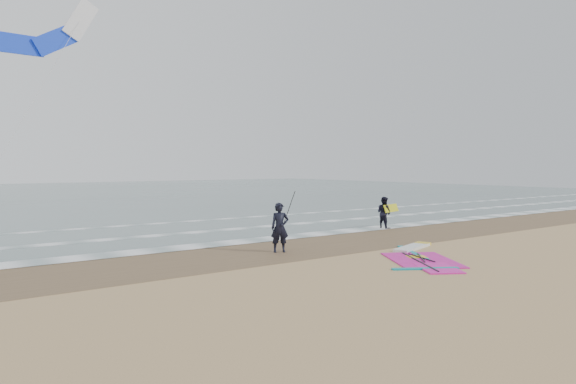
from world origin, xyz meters
TOP-DOWN VIEW (x-y plane):
  - ground at (0.00, 0.00)m, footprint 120.00×120.00m
  - sea_water at (0.00, 48.00)m, footprint 120.00×80.00m
  - wet_sand_band at (0.00, 6.00)m, footprint 120.00×5.00m
  - foam_waterline at (0.00, 10.44)m, footprint 120.00×9.15m
  - windsurf_rig at (1.45, 1.65)m, footprint 4.86×4.60m
  - person_standing at (-1.90, 5.29)m, footprint 0.77×0.65m
  - person_walking at (6.28, 7.96)m, footprint 0.68×0.83m
  - held_pole at (-1.60, 5.29)m, footprint 0.17×0.86m
  - carried_kiteboard at (6.68, 7.86)m, footprint 1.30×0.51m
  - surf_kite at (-8.76, 14.91)m, footprint 6.70×3.94m

SIDE VIEW (x-z plane):
  - ground at x=0.00m, z-range 0.00..0.00m
  - wet_sand_band at x=0.00m, z-range 0.00..0.01m
  - sea_water at x=0.00m, z-range 0.00..0.02m
  - foam_waterline at x=0.00m, z-range 0.02..0.04m
  - windsurf_rig at x=1.45m, z-range -0.03..0.09m
  - person_walking at x=6.28m, z-range 0.00..1.59m
  - person_standing at x=-1.90m, z-range 0.00..1.80m
  - carried_kiteboard at x=6.68m, z-range 0.81..1.21m
  - held_pole at x=-1.60m, z-range 0.41..2.23m
  - surf_kite at x=-8.76m, z-range 4.30..13.79m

